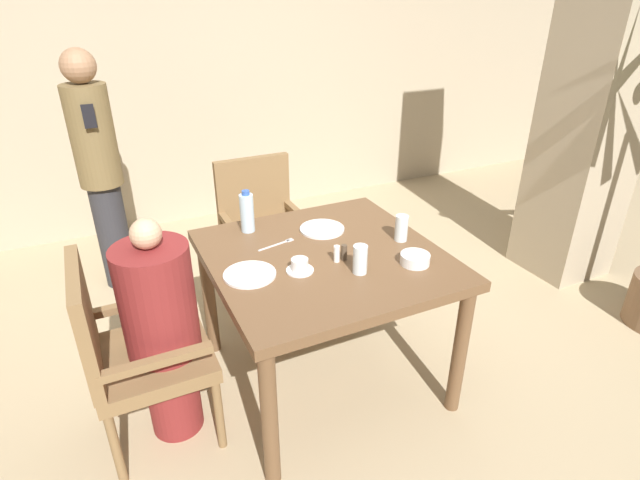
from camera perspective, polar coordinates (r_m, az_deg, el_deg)
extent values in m
plane|color=tan|center=(2.85, 0.49, -15.18)|extent=(16.00, 16.00, 0.00)
cube|color=tan|center=(4.48, -14.17, 19.61)|extent=(8.00, 0.06, 2.80)
cube|color=tan|center=(3.84, 29.37, 15.24)|extent=(0.52, 0.52, 2.70)
cube|color=brown|center=(2.42, 0.56, -2.11)|extent=(1.09, 1.09, 0.05)
cylinder|color=brown|center=(2.15, -5.79, -19.63)|extent=(0.07, 0.07, 0.71)
cylinder|color=brown|center=(2.53, 15.69, -12.15)|extent=(0.07, 0.07, 0.71)
cylinder|color=brown|center=(2.88, -12.56, -6.47)|extent=(0.07, 0.07, 0.71)
cylinder|color=brown|center=(3.18, 4.53, -2.45)|extent=(0.07, 0.07, 0.71)
cube|color=brown|center=(2.41, -18.52, -12.68)|extent=(0.50, 0.50, 0.07)
cube|color=brown|center=(2.26, -25.28, -8.48)|extent=(0.05, 0.50, 0.47)
cube|color=brown|center=(2.51, -19.83, -6.80)|extent=(0.45, 0.04, 0.04)
cube|color=brown|center=(2.13, -18.17, -13.12)|extent=(0.45, 0.04, 0.04)
cylinder|color=brown|center=(2.74, -13.92, -12.74)|extent=(0.04, 0.04, 0.39)
cylinder|color=brown|center=(2.42, -11.46, -18.90)|extent=(0.04, 0.04, 0.39)
cylinder|color=brown|center=(2.73, -23.18, -14.64)|extent=(0.04, 0.04, 0.39)
cylinder|color=brown|center=(2.40, -22.29, -21.18)|extent=(0.04, 0.04, 0.39)
cylinder|color=maroon|center=(2.54, -16.48, -15.85)|extent=(0.24, 0.24, 0.46)
cylinder|color=maroon|center=(2.25, -18.08, -6.62)|extent=(0.32, 0.32, 0.51)
sphere|color=tan|center=(2.09, -19.30, 0.68)|extent=(0.13, 0.13, 0.13)
cube|color=brown|center=(3.26, -6.07, -0.24)|extent=(0.50, 0.50, 0.07)
cube|color=brown|center=(3.35, -7.64, 5.48)|extent=(0.50, 0.05, 0.47)
cube|color=brown|center=(3.27, -2.42, 2.96)|extent=(0.04, 0.45, 0.04)
cube|color=brown|center=(3.14, -10.13, 1.46)|extent=(0.04, 0.45, 0.04)
cylinder|color=brown|center=(3.27, -0.93, -4.70)|extent=(0.04, 0.04, 0.39)
cylinder|color=brown|center=(3.14, -8.26, -6.45)|extent=(0.04, 0.04, 0.39)
cylinder|color=brown|center=(3.62, -3.83, -1.41)|extent=(0.04, 0.04, 0.39)
cylinder|color=brown|center=(3.50, -10.48, -2.85)|extent=(0.04, 0.04, 0.39)
cylinder|color=#2D2D33|center=(3.75, -22.54, 0.53)|extent=(0.21, 0.21, 0.75)
cylinder|color=brown|center=(3.52, -24.54, 10.74)|extent=(0.27, 0.27, 0.64)
sphere|color=#997051|center=(3.44, -25.92, 17.48)|extent=(0.21, 0.21, 0.21)
cube|color=black|center=(3.32, -24.90, 12.71)|extent=(0.07, 0.01, 0.14)
cylinder|color=white|center=(2.64, 0.24, 1.27)|extent=(0.24, 0.24, 0.01)
cylinder|color=white|center=(2.25, -8.04, -3.92)|extent=(0.24, 0.24, 0.01)
cylinder|color=white|center=(2.26, -2.31, -3.48)|extent=(0.13, 0.13, 0.01)
cylinder|color=white|center=(2.25, -2.33, -2.80)|extent=(0.08, 0.08, 0.05)
cylinder|color=white|center=(2.35, 10.80, -2.14)|extent=(0.14, 0.14, 0.05)
cylinder|color=silver|center=(2.62, -8.34, 3.07)|extent=(0.07, 0.07, 0.20)
cylinder|color=#3359B2|center=(2.58, -8.50, 5.36)|extent=(0.04, 0.04, 0.02)
cylinder|color=silver|center=(2.54, 9.29, 1.36)|extent=(0.07, 0.07, 0.13)
cylinder|color=silver|center=(2.23, 4.61, -2.22)|extent=(0.07, 0.07, 0.13)
cylinder|color=white|center=(2.32, 1.92, -1.58)|extent=(0.03, 0.03, 0.08)
cylinder|color=#4C3D2D|center=(2.34, 2.77, -1.43)|extent=(0.03, 0.03, 0.08)
cube|color=silver|center=(2.49, -5.25, -0.62)|extent=(0.18, 0.05, 0.00)
cube|color=silver|center=(2.54, -3.50, -0.02)|extent=(0.04, 0.03, 0.00)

